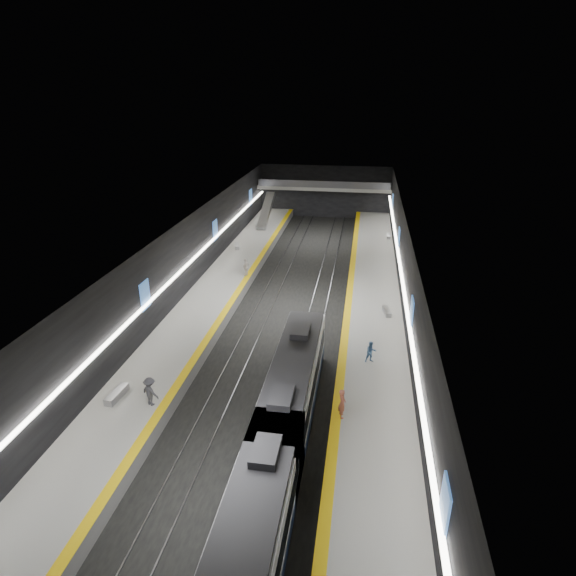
% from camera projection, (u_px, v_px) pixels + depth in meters
% --- Properties ---
extents(ground, '(70.00, 70.00, 0.00)m').
position_uv_depth(ground, '(290.00, 312.00, 44.20)').
color(ground, black).
rests_on(ground, ground).
extents(ceiling, '(20.00, 70.00, 0.04)m').
position_uv_depth(ceiling, '(290.00, 228.00, 41.08)').
color(ceiling, beige).
rests_on(ceiling, wall_left).
extents(wall_left, '(0.04, 70.00, 8.00)m').
position_uv_depth(wall_left, '(182.00, 265.00, 44.11)').
color(wall_left, black).
rests_on(wall_left, ground).
extents(wall_right, '(0.04, 70.00, 8.00)m').
position_uv_depth(wall_right, '(405.00, 278.00, 41.17)').
color(wall_right, black).
rests_on(wall_right, ground).
extents(wall_back, '(20.00, 0.04, 8.00)m').
position_uv_depth(wall_back, '(325.00, 192.00, 74.45)').
color(wall_back, black).
rests_on(wall_back, ground).
extents(platform_left, '(5.00, 70.00, 1.00)m').
position_uv_depth(platform_left, '(211.00, 302.00, 45.11)').
color(platform_left, slate).
rests_on(platform_left, ground).
extents(tile_surface_left, '(5.00, 70.00, 0.02)m').
position_uv_depth(tile_surface_left, '(211.00, 297.00, 44.91)').
color(tile_surface_left, '#A6A6A1').
rests_on(tile_surface_left, platform_left).
extents(tactile_strip_left, '(0.60, 70.00, 0.02)m').
position_uv_depth(tactile_strip_left, '(233.00, 298.00, 44.58)').
color(tactile_strip_left, yellow).
rests_on(tactile_strip_left, platform_left).
extents(platform_right, '(5.00, 70.00, 1.00)m').
position_uv_depth(platform_right, '(373.00, 313.00, 42.90)').
color(platform_right, slate).
rests_on(platform_right, ground).
extents(tile_surface_right, '(5.00, 70.00, 0.02)m').
position_uv_depth(tile_surface_right, '(373.00, 308.00, 42.71)').
color(tile_surface_right, '#A6A6A1').
rests_on(tile_surface_right, platform_right).
extents(tactile_strip_right, '(0.60, 70.00, 0.02)m').
position_uv_depth(tactile_strip_right, '(348.00, 306.00, 43.02)').
color(tactile_strip_right, yellow).
rests_on(tactile_strip_right, platform_right).
extents(rails, '(6.52, 70.00, 0.12)m').
position_uv_depth(rails, '(290.00, 312.00, 44.18)').
color(rails, gray).
rests_on(rails, ground).
extents(train, '(2.69, 26.64, 3.60)m').
position_uv_depth(train, '(275.00, 454.00, 24.16)').
color(train, '#0E1833').
rests_on(train, ground).
extents(ad_posters, '(19.94, 53.50, 2.20)m').
position_uv_depth(ad_posters, '(292.00, 262.00, 43.35)').
color(ad_posters, '#3D6EB9').
rests_on(ad_posters, wall_left).
extents(cove_light_left, '(0.25, 68.60, 0.12)m').
position_uv_depth(cove_light_left, '(185.00, 267.00, 44.16)').
color(cove_light_left, white).
rests_on(cove_light_left, wall_left).
extents(cove_light_right, '(0.25, 68.60, 0.12)m').
position_uv_depth(cove_light_right, '(402.00, 280.00, 41.28)').
color(cove_light_right, white).
rests_on(cove_light_right, wall_right).
extents(mezzanine_bridge, '(20.00, 3.00, 1.50)m').
position_uv_depth(mezzanine_bridge, '(324.00, 188.00, 72.16)').
color(mezzanine_bridge, gray).
rests_on(mezzanine_bridge, wall_left).
extents(escalator, '(1.20, 7.50, 3.92)m').
position_uv_depth(escalator, '(266.00, 211.00, 67.80)').
color(escalator, '#99999E').
rests_on(escalator, platform_left).
extents(bench_left_near, '(0.73, 2.07, 0.50)m').
position_uv_depth(bench_left_near, '(117.00, 394.00, 30.37)').
color(bench_left_near, '#99999E').
rests_on(bench_left_near, platform_left).
extents(bench_left_far, '(1.00, 1.90, 0.45)m').
position_uv_depth(bench_left_far, '(237.00, 246.00, 58.31)').
color(bench_left_far, '#99999E').
rests_on(bench_left_far, platform_left).
extents(bench_right_near, '(0.78, 1.77, 0.42)m').
position_uv_depth(bench_right_near, '(387.00, 312.00, 41.55)').
color(bench_right_near, '#99999E').
rests_on(bench_right_near, platform_right).
extents(bench_right_far, '(0.51, 1.69, 0.41)m').
position_uv_depth(bench_right_far, '(389.00, 236.00, 62.15)').
color(bench_right_far, '#99999E').
rests_on(bench_right_far, platform_right).
extents(passenger_right_a, '(0.58, 0.77, 1.89)m').
position_uv_depth(passenger_right_a, '(342.00, 404.00, 28.35)').
color(passenger_right_a, '#AA563F').
rests_on(passenger_right_a, platform_right).
extents(passenger_right_b, '(0.95, 0.85, 1.61)m').
position_uv_depth(passenger_right_b, '(371.00, 352.00, 34.08)').
color(passenger_right_b, '#517BB0').
rests_on(passenger_right_b, platform_right).
extents(passenger_left_a, '(0.81, 1.17, 1.84)m').
position_uv_depth(passenger_left_a, '(246.00, 267.00, 49.56)').
color(passenger_left_a, silver).
rests_on(passenger_left_a, platform_left).
extents(passenger_left_b, '(1.41, 1.13, 1.90)m').
position_uv_depth(passenger_left_b, '(150.00, 392.00, 29.44)').
color(passenger_left_b, '#414149').
rests_on(passenger_left_b, platform_left).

